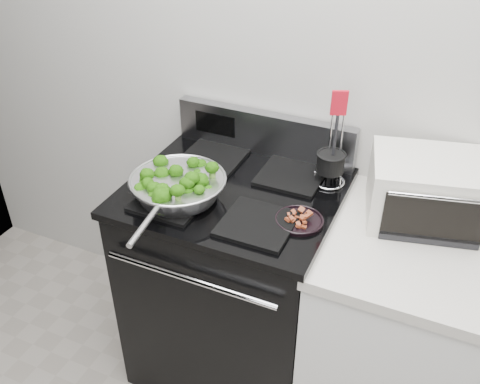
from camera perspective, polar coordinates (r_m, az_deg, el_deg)
The scene contains 8 objects.
back_wall at distance 2.02m, azimuth 11.34°, elevation 12.78°, with size 4.00×0.02×2.70m, color #B4B3AB.
gas_range at distance 2.29m, azimuth -0.59°, elevation -9.30°, with size 0.79×0.69×1.13m.
counter at distance 2.20m, azimuth 16.37°, elevation -14.52°, with size 0.62×0.68×0.92m.
skillet at distance 1.93m, azimuth -6.65°, elevation 0.61°, with size 0.35×0.56×0.08m.
broccoli_pile at distance 1.92m, azimuth -6.66°, elevation 1.14°, with size 0.28×0.28×0.10m, color #0F3204, non-canonical shape.
bacon_plate at distance 1.84m, azimuth 6.35°, elevation -2.76°, with size 0.17×0.17×0.04m.
utensil_holder at distance 2.03m, azimuth 9.59°, elevation 2.61°, with size 0.12×0.12×0.38m.
toaster_oven at distance 1.95m, azimuth 19.54°, elevation 0.14°, with size 0.46×0.39×0.23m.
Camera 1 is at (0.41, -0.10, 2.05)m, focal length 40.00 mm.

